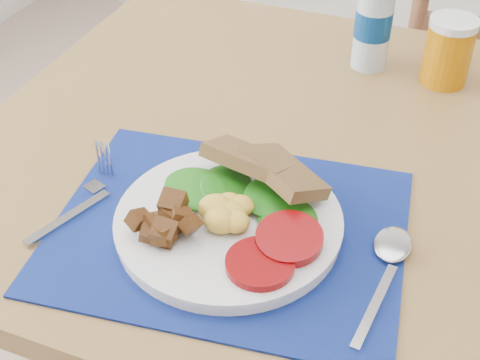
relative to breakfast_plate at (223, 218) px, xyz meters
The scene contains 7 objects.
table 0.34m from the breakfast_plate, 41.37° to the left, with size 1.40×0.90×0.75m.
placemat 0.02m from the breakfast_plate, 35.68° to the left, with size 0.45×0.35×0.00m, color #040433.
breakfast_plate is the anchor object (origin of this frame).
fork 0.20m from the breakfast_plate, behind, with size 0.06×0.19×0.00m.
spoon 0.21m from the breakfast_plate, ahead, with size 0.05×0.20×0.01m.
water_bottle 0.50m from the breakfast_plate, 81.19° to the left, with size 0.06×0.06×0.22m.
juice_glass 0.53m from the breakfast_plate, 66.79° to the left, with size 0.08×0.08×0.11m, color #B36904.
Camera 1 is at (0.00, -0.59, 1.34)m, focal length 50.00 mm.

